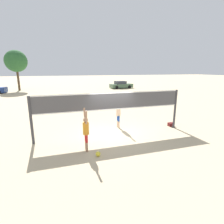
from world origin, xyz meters
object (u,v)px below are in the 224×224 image
Objects in this scene: gear_bag at (171,124)px; parked_car_near at (121,85)px; tree_left_cluster at (16,61)px; player_blocker at (118,112)px; volleyball_net at (112,105)px; player_spiker at (86,129)px; volleyball at (98,154)px.

parked_car_near is at bearing 77.57° from gear_bag.
gear_bag is at bearing -108.18° from parked_car_near.
player_blocker is at bearing -67.89° from tree_left_cluster.
tree_left_cluster reaches higher than volleyball_net.
parked_car_near is at bearing -23.77° from player_spiker.
volleyball is (0.39, -0.70, -0.95)m from player_spiker.
volleyball_net is 1.85× the size of parked_car_near.
tree_left_cluster is at bearing 15.31° from player_spiker.
volleyball_net is 2.52m from player_spiker.
player_spiker is 5.53× the size of gear_bag.
gear_bag is at bearing 4.34° from volleyball_net.
parked_car_near reaches higher than gear_bag.
parked_car_near is (9.54, 24.07, -1.11)m from volleyball_net.
player_blocker is at bearing -116.62° from parked_car_near.
player_spiker is 3.78m from player_blocker.
volleyball_net is at bearing -70.27° from tree_left_cluster.
player_spiker is 29.18m from tree_left_cluster.
gear_bag is 0.05× the size of tree_left_cluster.
player_blocker is (2.57, 2.77, -0.02)m from player_spiker.
parked_car_near is at bearing 159.12° from player_blocker.
volleyball_net is at bearing -117.37° from parked_car_near.
tree_left_cluster is (-7.63, 27.87, 4.06)m from player_spiker.
tree_left_cluster is at bearing -157.89° from player_blocker.
gear_bag is at bearing 77.08° from player_blocker.
volleyball_net reaches higher than player_spiker.
volleyball_net reaches higher than gear_bag.
volleyball_net is 4.29× the size of player_spiker.
gear_bag is at bearing 25.01° from volleyball.
volleyball is at bearing -150.65° from player_spiker.
tree_left_cluster reaches higher than gear_bag.
parked_car_near is (8.75, 22.94, -0.39)m from player_blocker.
parked_car_near is (11.32, 25.71, -0.41)m from player_spiker.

